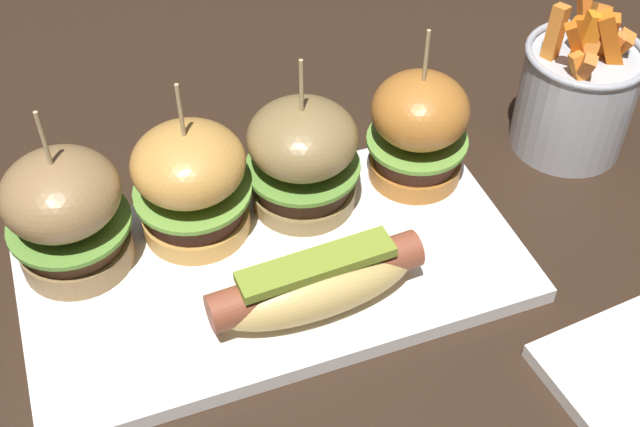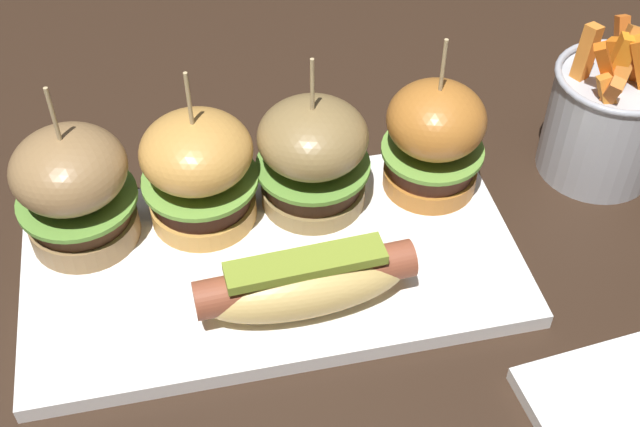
{
  "view_description": "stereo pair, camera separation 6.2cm",
  "coord_description": "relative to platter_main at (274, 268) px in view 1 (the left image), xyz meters",
  "views": [
    {
      "loc": [
        -0.11,
        -0.41,
        0.49
      ],
      "look_at": [
        0.04,
        0.0,
        0.05
      ],
      "focal_mm": 46.59,
      "sensor_mm": 36.0,
      "label": 1
    },
    {
      "loc": [
        -0.05,
        -0.43,
        0.49
      ],
      "look_at": [
        0.04,
        0.0,
        0.05
      ],
      "focal_mm": 46.59,
      "sensor_mm": 36.0,
      "label": 2
    }
  ],
  "objects": [
    {
      "name": "ground_plane",
      "position": [
        0.0,
        0.0,
        -0.01
      ],
      "size": [
        3.0,
        3.0,
        0.0
      ],
      "primitive_type": "plane",
      "color": "black"
    },
    {
      "name": "platter_main",
      "position": [
        0.0,
        0.0,
        0.0
      ],
      "size": [
        0.38,
        0.2,
        0.01
      ],
      "primitive_type": "cube",
      "color": "white",
      "rests_on": "ground"
    },
    {
      "name": "hot_dog",
      "position": [
        0.02,
        -0.05,
        0.03
      ],
      "size": [
        0.16,
        0.06,
        0.05
      ],
      "color": "tan",
      "rests_on": "platter_main"
    },
    {
      "name": "slider_far_left",
      "position": [
        -0.14,
        0.05,
        0.06
      ],
      "size": [
        0.09,
        0.09,
        0.14
      ],
      "color": "#957147",
      "rests_on": "platter_main"
    },
    {
      "name": "slider_center_left",
      "position": [
        -0.05,
        0.06,
        0.06
      ],
      "size": [
        0.09,
        0.09,
        0.14
      ],
      "color": "#CB9144",
      "rests_on": "platter_main"
    },
    {
      "name": "slider_center_right",
      "position": [
        0.04,
        0.06,
        0.06
      ],
      "size": [
        0.09,
        0.09,
        0.14
      ],
      "color": "olive",
      "rests_on": "platter_main"
    },
    {
      "name": "slider_far_right",
      "position": [
        0.14,
        0.06,
        0.06
      ],
      "size": [
        0.08,
        0.08,
        0.14
      ],
      "color": "#B86E2B",
      "rests_on": "platter_main"
    },
    {
      "name": "fries_bucket",
      "position": [
        0.3,
        0.06,
        0.05
      ],
      "size": [
        0.1,
        0.1,
        0.14
      ],
      "color": "#B7BABF",
      "rests_on": "ground"
    }
  ]
}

